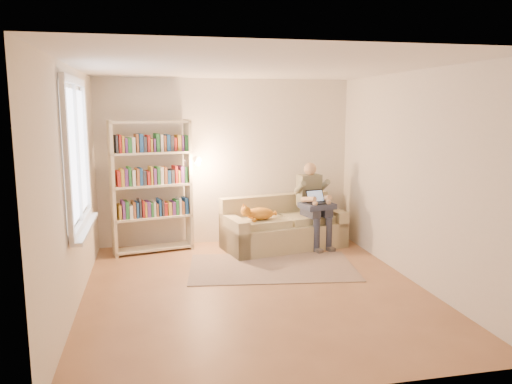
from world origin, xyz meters
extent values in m
plane|color=#916342|center=(0.00, 0.00, 0.00)|extent=(4.50, 4.50, 0.00)
cube|color=white|center=(0.00, 0.00, 2.60)|extent=(4.00, 4.50, 0.02)
cube|color=silver|center=(-2.00, 0.00, 1.30)|extent=(0.02, 4.50, 2.60)
cube|color=silver|center=(2.00, 0.00, 1.30)|extent=(0.02, 4.50, 2.60)
cube|color=silver|center=(0.00, 2.25, 1.30)|extent=(4.00, 0.02, 2.60)
cube|color=silver|center=(0.00, -2.25, 1.30)|extent=(4.00, 0.02, 2.60)
plane|color=white|center=(-1.97, 0.20, 1.65)|extent=(0.00, 1.50, 1.50)
cube|color=white|center=(-1.96, 0.20, 2.44)|extent=(0.05, 1.50, 0.08)
cube|color=white|center=(-1.96, 0.20, 0.86)|extent=(0.05, 1.50, 0.08)
cube|color=white|center=(-1.96, 0.20, 1.65)|extent=(0.04, 0.05, 1.50)
cube|color=white|center=(-1.92, 0.20, 0.81)|extent=(0.12, 1.52, 0.04)
cube|color=tan|center=(0.81, 1.70, 0.19)|extent=(1.98, 1.20, 0.39)
cube|color=tan|center=(0.75, 2.02, 0.59)|extent=(1.85, 0.56, 0.40)
cube|color=tan|center=(0.00, 1.53, 0.28)|extent=(0.35, 0.85, 0.55)
cube|color=tan|center=(1.63, 1.87, 0.28)|extent=(0.35, 0.85, 0.55)
cube|color=#C2BA8D|center=(0.42, 1.57, 0.44)|extent=(0.88, 0.71, 0.11)
cube|color=#C2BA8D|center=(1.23, 1.74, 0.44)|extent=(0.88, 0.71, 0.11)
cube|color=gray|center=(1.25, 1.81, 0.87)|extent=(0.39, 0.27, 0.49)
sphere|color=tan|center=(1.25, 1.80, 1.21)|extent=(0.20, 0.20, 0.20)
cube|color=#2F3242|center=(1.19, 1.57, 0.58)|extent=(0.22, 0.42, 0.15)
cube|color=#2F3242|center=(1.40, 1.61, 0.58)|extent=(0.22, 0.42, 0.15)
cylinder|color=#2F3242|center=(1.23, 1.37, 0.26)|extent=(0.10, 0.10, 0.52)
cylinder|color=#2F3242|center=(1.44, 1.42, 0.26)|extent=(0.10, 0.10, 0.52)
ellipsoid|color=#FFA631|center=(0.42, 1.54, 0.59)|extent=(0.46, 0.30, 0.19)
sphere|color=#FFA631|center=(0.19, 1.46, 0.66)|extent=(0.15, 0.15, 0.15)
cylinder|color=#FFA631|center=(0.63, 1.63, 0.55)|extent=(0.21, 0.08, 0.06)
cube|color=#2A314A|center=(1.25, 1.57, 0.67)|extent=(0.55, 0.48, 0.08)
cube|color=black|center=(1.26, 1.53, 0.72)|extent=(0.33, 0.26, 0.02)
cube|color=black|center=(1.24, 1.63, 0.81)|extent=(0.31, 0.15, 0.18)
plane|color=#8CA5CC|center=(1.24, 1.63, 0.81)|extent=(0.28, 0.17, 0.24)
cube|color=beige|center=(-1.73, 1.78, 0.99)|extent=(0.10, 0.30, 1.98)
cube|color=beige|center=(-0.62, 2.02, 0.99)|extent=(0.10, 0.30, 1.98)
cube|color=beige|center=(-1.18, 1.90, 0.05)|extent=(1.21, 0.54, 0.03)
cube|color=beige|center=(-1.18, 1.90, 0.54)|extent=(1.21, 0.54, 0.03)
cube|color=beige|center=(-1.18, 1.90, 1.02)|extent=(1.21, 0.54, 0.03)
cube|color=beige|center=(-1.18, 1.90, 1.50)|extent=(1.21, 0.54, 0.03)
cube|color=beige|center=(-1.18, 1.90, 1.95)|extent=(1.21, 0.54, 0.03)
cube|color=#267233|center=(-1.18, 1.90, 0.67)|extent=(1.03, 0.44, 0.24)
cube|color=silver|center=(-1.18, 1.90, 1.15)|extent=(1.03, 0.44, 0.24)
cube|color=#995933|center=(-1.18, 1.90, 1.63)|extent=(1.03, 0.44, 0.24)
cylinder|color=beige|center=(-0.70, 2.00, 1.05)|extent=(0.11, 0.11, 0.04)
cone|color=beige|center=(-0.51, 1.91, 1.35)|extent=(0.16, 0.18, 0.16)
cube|color=gray|center=(0.40, 0.76, 0.01)|extent=(2.38, 1.60, 0.01)
camera|label=1|loc=(-1.16, -5.58, 2.15)|focal=35.00mm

